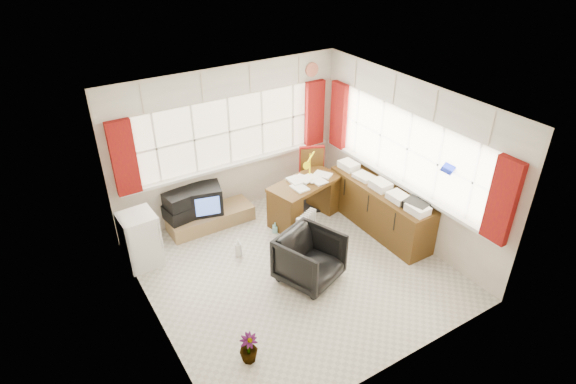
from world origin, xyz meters
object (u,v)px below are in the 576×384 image
object	(u,v)px
credenza	(379,207)
tv_bench	(211,218)
desk	(305,198)
office_chair	(310,258)
radiator	(307,230)
mini_fridge	(140,239)
crt_tv	(205,199)
task_chair	(312,175)
desk_lamp	(310,159)

from	to	relation	value
credenza	tv_bench	xyz separation A→B (m)	(-2.28, 1.52, -0.27)
desk	credenza	bearing A→B (deg)	-44.90
office_chair	radiator	world-z (taller)	office_chair
credenza	mini_fridge	size ratio (longest dim) A/B	2.40
desk	crt_tv	bearing A→B (deg)	153.78
task_chair	crt_tv	xyz separation A→B (m)	(-1.84, 0.36, -0.08)
desk	desk_lamp	bearing A→B (deg)	38.64
desk_lamp	radiator	size ratio (longest dim) A/B	0.82
radiator	crt_tv	distance (m)	1.73
desk	mini_fridge	distance (m)	2.68
credenza	office_chair	bearing A→B (deg)	-164.54
desk	task_chair	size ratio (longest dim) A/B	1.26
desk_lamp	task_chair	distance (m)	0.54
desk_lamp	radiator	bearing A→B (deg)	-125.95
desk_lamp	mini_fridge	distance (m)	2.91
office_chair	credenza	xyz separation A→B (m)	(1.66, 0.46, 0.04)
office_chair	crt_tv	xyz separation A→B (m)	(-0.66, 2.03, 0.12)
desk_lamp	credenza	size ratio (longest dim) A/B	0.22
credenza	mini_fridge	bearing A→B (deg)	162.19
tv_bench	crt_tv	xyz separation A→B (m)	(-0.04, 0.06, 0.35)
task_chair	credenza	distance (m)	1.31
office_chair	radiator	bearing A→B (deg)	37.95
desk_lamp	credenza	xyz separation A→B (m)	(0.68, -1.00, -0.62)
task_chair	desk_lamp	bearing A→B (deg)	-134.38
crt_tv	task_chair	bearing A→B (deg)	-11.19
desk_lamp	credenza	bearing A→B (deg)	-55.79
desk_lamp	crt_tv	bearing A→B (deg)	160.69
task_chair	tv_bench	distance (m)	1.88
tv_bench	mini_fridge	distance (m)	1.34
office_chair	desk_lamp	bearing A→B (deg)	35.65
office_chair	crt_tv	world-z (taller)	office_chair
tv_bench	crt_tv	size ratio (longest dim) A/B	2.34
mini_fridge	task_chair	bearing A→B (deg)	1.48
task_chair	crt_tv	distance (m)	1.88
mini_fridge	crt_tv	bearing A→B (deg)	20.12
desk_lamp	office_chair	size ratio (longest dim) A/B	0.55
desk	credenza	world-z (taller)	credenza
desk	office_chair	bearing A→B (deg)	-121.06
crt_tv	desk	bearing A→B (deg)	-26.22
radiator	task_chair	bearing A→B (deg)	51.96
radiator	credenza	size ratio (longest dim) A/B	0.27
radiator	desk_lamp	bearing A→B (deg)	54.05
task_chair	desk	bearing A→B (deg)	-137.45
task_chair	office_chair	xyz separation A→B (m)	(-1.18, -1.67, -0.20)
desk_lamp	task_chair	bearing A→B (deg)	45.62
desk	mini_fridge	bearing A→B (deg)	174.12
radiator	credenza	world-z (taller)	credenza
tv_bench	mini_fridge	xyz separation A→B (m)	(-1.25, -0.39, 0.29)
radiator	credenza	bearing A→B (deg)	-13.39
office_chair	mini_fridge	bearing A→B (deg)	118.97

